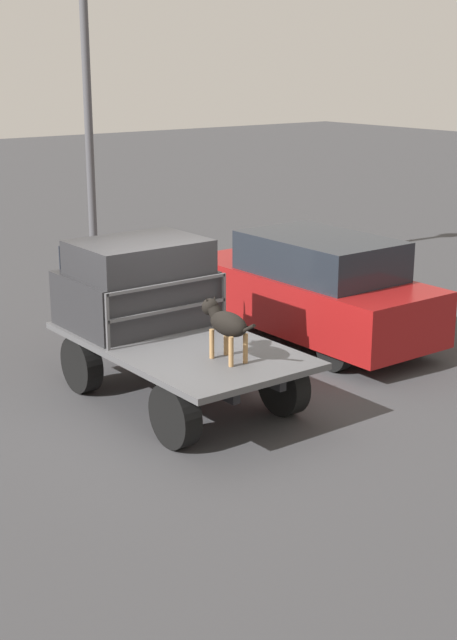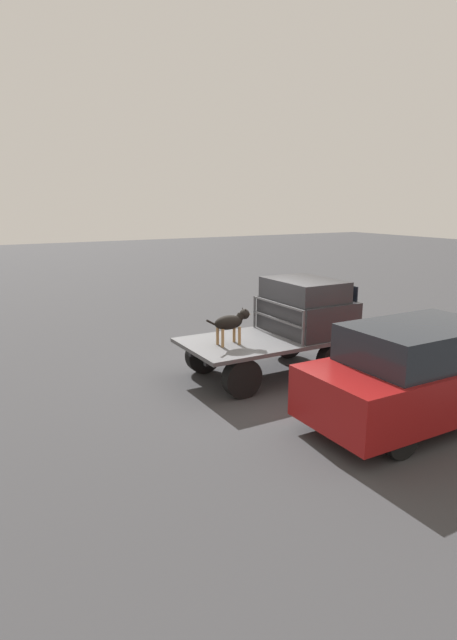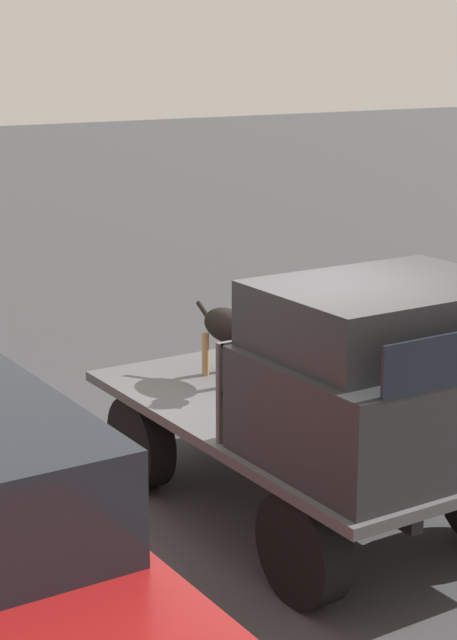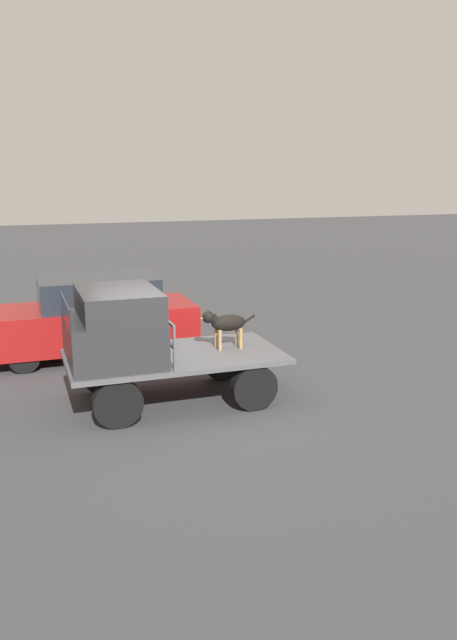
{
  "view_description": "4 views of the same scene",
  "coord_description": "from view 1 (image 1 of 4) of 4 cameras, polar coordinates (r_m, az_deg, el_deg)",
  "views": [
    {
      "loc": [
        -9.16,
        6.11,
        4.34
      ],
      "look_at": [
        -1.0,
        -0.06,
        1.35
      ],
      "focal_mm": 50.0,
      "sensor_mm": 36.0,
      "label": 1
    },
    {
      "loc": [
        -5.78,
        -8.55,
        3.65
      ],
      "look_at": [
        -1.0,
        -0.06,
        1.35
      ],
      "focal_mm": 28.0,
      "sensor_mm": 36.0,
      "label": 2
    },
    {
      "loc": [
        6.26,
        -4.65,
        3.58
      ],
      "look_at": [
        -1.0,
        -0.06,
        1.35
      ],
      "focal_mm": 60.0,
      "sensor_mm": 36.0,
      "label": 3
    },
    {
      "loc": [
        2.52,
        9.99,
        3.87
      ],
      "look_at": [
        -1.0,
        -0.06,
        1.35
      ],
      "focal_mm": 35.0,
      "sensor_mm": 36.0,
      "label": 4
    }
  ],
  "objects": [
    {
      "name": "light_pole_near",
      "position": [
        17.6,
        -9.25,
        18.84
      ],
      "size": [
        0.46,
        0.46,
        8.08
      ],
      "color": "#4C4C51",
      "rests_on": "ground"
    },
    {
      "name": "flatbed_truck",
      "position": [
        11.63,
        -3.19,
        -2.5
      ],
      "size": [
        3.66,
        1.97,
        0.84
      ],
      "color": "black",
      "rests_on": "ground"
    },
    {
      "name": "truck_headboard",
      "position": [
        11.6,
        -3.88,
        1.22
      ],
      "size": [
        0.04,
        1.85,
        0.74
      ],
      "color": "#4C4C4F",
      "rests_on": "flatbed_truck"
    },
    {
      "name": "truck_cab",
      "position": [
        12.22,
        -5.89,
        2.28
      ],
      "size": [
        1.48,
        1.85,
        1.19
      ],
      "color": "#28282B",
      "rests_on": "flatbed_truck"
    },
    {
      "name": "dog",
      "position": [
        10.72,
        -0.24,
        -0.16
      ],
      "size": [
        1.02,
        0.29,
        0.73
      ],
      "rotation": [
        0.0,
        0.0,
        -0.15
      ],
      "color": "#9E7547",
      "rests_on": "flatbed_truck"
    },
    {
      "name": "parked_sedan",
      "position": [
        14.23,
        5.37,
        2.04
      ],
      "size": [
        4.46,
        1.75,
        1.72
      ],
      "rotation": [
        0.0,
        0.0,
        0.02
      ],
      "color": "black",
      "rests_on": "ground"
    },
    {
      "name": "ground_plane",
      "position": [
        11.83,
        -3.14,
        -5.25
      ],
      "size": [
        80.0,
        80.0,
        0.0
      ],
      "primitive_type": "plane",
      "color": "#38383A"
    }
  ]
}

